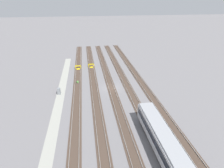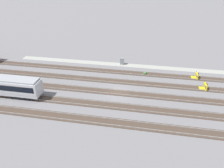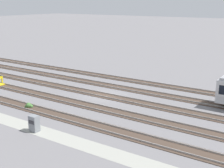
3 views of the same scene
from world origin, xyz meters
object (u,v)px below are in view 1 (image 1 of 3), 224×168
subway_car_front_row_left_inner (164,144)px  bumper_stop_nearest_track (78,67)px  bumper_stop_near_inner_track (91,66)px  electrical_cabinet (59,91)px  weed_clump (78,82)px

subway_car_front_row_left_inner → bumper_stop_nearest_track: subway_car_front_row_left_inner is taller
bumper_stop_nearest_track → bumper_stop_near_inner_track: size_ratio=1.00×
electrical_cabinet → weed_clump: (-5.79, 4.41, -0.56)m
bumper_stop_nearest_track → electrical_cabinet: 17.13m
bumper_stop_nearest_track → electrical_cabinet: (16.55, -4.38, 0.29)m
bumper_stop_near_inner_track → electrical_cabinet: (17.48, -8.84, 0.29)m
subway_car_front_row_left_inner → bumper_stop_near_inner_track: 39.98m
weed_clump → bumper_stop_nearest_track: bearing=-179.9°
bumper_stop_near_inner_track → electrical_cabinet: electrical_cabinet is taller
subway_car_front_row_left_inner → electrical_cabinet: size_ratio=11.26×
subway_car_front_row_left_inner → bumper_stop_nearest_track: bearing=-160.6°
bumper_stop_near_inner_track → weed_clump: size_ratio=2.18×
bumper_stop_near_inner_track → bumper_stop_nearest_track: bearing=-78.2°
bumper_stop_nearest_track → electrical_cabinet: electrical_cabinet is taller
bumper_stop_nearest_track → bumper_stop_near_inner_track: same height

